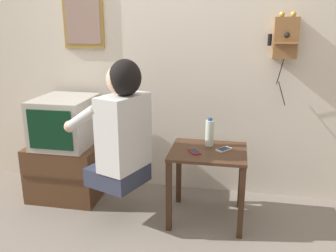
# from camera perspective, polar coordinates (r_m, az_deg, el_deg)

# --- Properties ---
(ground_plane) EXTENTS (14.00, 14.00, 0.00)m
(ground_plane) POSITION_cam_1_polar(r_m,az_deg,el_deg) (2.62, -4.44, -18.44)
(ground_plane) COLOR slate
(wall_back) EXTENTS (6.80, 0.05, 2.55)m
(wall_back) POSITION_cam_1_polar(r_m,az_deg,el_deg) (3.12, -0.06, 12.33)
(wall_back) COLOR beige
(wall_back) RESTS_ON ground_plane
(side_table) EXTENTS (0.57, 0.49, 0.57)m
(side_table) POSITION_cam_1_polar(r_m,az_deg,el_deg) (2.73, 6.41, -6.13)
(side_table) COLOR #422819
(side_table) RESTS_ON ground_plane
(person) EXTENTS (0.62, 0.55, 0.94)m
(person) POSITION_cam_1_polar(r_m,az_deg,el_deg) (2.58, -7.53, -0.14)
(person) COLOR #2D3347
(person) RESTS_ON ground_plane
(tv_stand) EXTENTS (0.60, 0.53, 0.48)m
(tv_stand) POSITION_cam_1_polar(r_m,az_deg,el_deg) (3.29, -15.62, -6.68)
(tv_stand) COLOR #51331E
(tv_stand) RESTS_ON ground_plane
(television) EXTENTS (0.45, 0.53, 0.41)m
(television) POSITION_cam_1_polar(r_m,az_deg,el_deg) (3.14, -16.16, 0.71)
(television) COLOR #ADA89E
(television) RESTS_ON tv_stand
(wall_phone_antique) EXTENTS (0.23, 0.19, 0.73)m
(wall_phone_antique) POSITION_cam_1_polar(r_m,az_deg,el_deg) (2.99, 18.30, 13.32)
(wall_phone_antique) COLOR olive
(framed_picture) EXTENTS (0.37, 0.03, 0.55)m
(framed_picture) POSITION_cam_1_polar(r_m,az_deg,el_deg) (3.30, -13.48, 16.85)
(framed_picture) COLOR olive
(cell_phone_held) EXTENTS (0.11, 0.14, 0.01)m
(cell_phone_held) POSITION_cam_1_polar(r_m,az_deg,el_deg) (2.64, 4.22, -4.09)
(cell_phone_held) COLOR maroon
(cell_phone_held) RESTS_ON side_table
(cell_phone_spare) EXTENTS (0.12, 0.13, 0.01)m
(cell_phone_spare) POSITION_cam_1_polar(r_m,az_deg,el_deg) (2.70, 8.94, -3.72)
(cell_phone_spare) COLOR silver
(cell_phone_spare) RESTS_ON side_table
(water_bottle) EXTENTS (0.06, 0.06, 0.22)m
(water_bottle) POSITION_cam_1_polar(r_m,az_deg,el_deg) (2.76, 6.69, -1.07)
(water_bottle) COLOR silver
(water_bottle) RESTS_ON side_table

